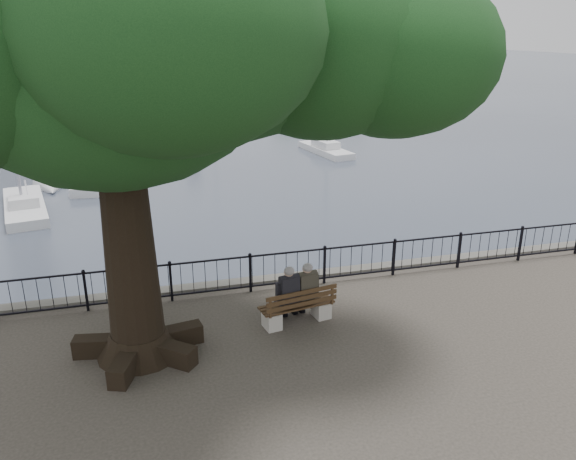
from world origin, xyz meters
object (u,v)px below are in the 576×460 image
object	(u,v)px
person_left	(287,297)
lion_monument	(188,82)
bench	(298,310)
tree	(161,29)
person_right	(304,293)

from	to	relation	value
person_left	lion_monument	bearing A→B (deg)	87.06
bench	tree	bearing A→B (deg)	-174.72
person_left	person_right	bearing A→B (deg)	10.12
bench	person_left	distance (m)	0.44
person_right	tree	size ratio (longest dim) A/B	0.12
person_right	lion_monument	distance (m)	49.23
tree	lion_monument	bearing A→B (deg)	84.34
bench	person_right	size ratio (longest dim) A/B	1.24
tree	lion_monument	xyz separation A→B (m)	(4.91, 49.56, -5.24)
bench	lion_monument	size ratio (longest dim) A/B	0.21
bench	person_right	world-z (taller)	person_right
bench	person_left	xyz separation A→B (m)	(-0.25, 0.06, 0.35)
tree	lion_monument	size ratio (longest dim) A/B	1.38
bench	tree	world-z (taller)	tree
person_left	person_right	xyz separation A→B (m)	(0.45, 0.08, 0.00)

